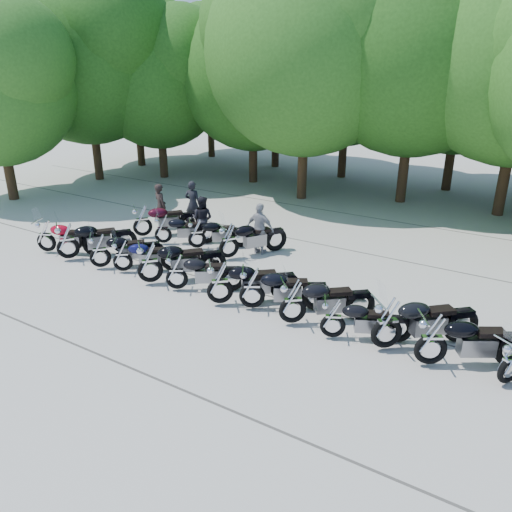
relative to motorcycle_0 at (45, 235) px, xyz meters
The scene contains 32 objects.
ground 7.58m from the motorcycle_0, ahead, with size 90.00×90.00×0.00m, color #9E9A8F.
tree_0 15.62m from the motorcycle_0, 122.03° to the left, with size 7.50×7.50×9.21m.
tree_1 12.55m from the motorcycle_0, 112.54° to the left, with size 6.97×6.97×8.55m.
tree_2 13.30m from the motorcycle_0, 88.70° to the left, with size 7.31×7.31×8.97m.
tree_3 12.87m from the motorcycle_0, 69.94° to the left, with size 8.70×8.70×10.67m.
tree_4 16.20m from the motorcycle_0, 57.57° to the left, with size 9.13×9.13×11.20m.
tree_9 18.86m from the motorcycle_0, 109.21° to the left, with size 7.59×7.59×9.32m.
tree_10 17.34m from the motorcycle_0, 92.60° to the left, with size 7.78×7.78×9.55m.
tree_11 17.18m from the motorcycle_0, 76.76° to the left, with size 7.56×7.56×9.28m.
tree_12 19.28m from the motorcycle_0, 59.86° to the left, with size 7.88×7.88×9.67m.
tree_17 12.42m from the motorcycle_0, 129.67° to the left, with size 8.31×8.31×10.20m.
motorcycle_0 is the anchor object (origin of this frame).
motorcycle_1 1.14m from the motorcycle_0, ahead, with size 0.75×2.46×1.39m, color black, non-canonical shape.
motorcycle_2 2.57m from the motorcycle_0, ahead, with size 0.68×2.23×1.26m, color black, non-canonical shape.
motorcycle_3 3.38m from the motorcycle_0, ahead, with size 0.63×2.06×1.17m, color #0D0E3D, non-canonical shape.
motorcycle_4 4.67m from the motorcycle_0, ahead, with size 0.77×2.52×1.42m, color black, non-canonical shape.
motorcycle_5 5.60m from the motorcycle_0, ahead, with size 0.65×2.15×1.22m, color black, non-canonical shape.
motorcycle_6 7.15m from the motorcycle_0, ahead, with size 0.74×2.43×1.37m, color black, non-canonical shape.
motorcycle_7 7.99m from the motorcycle_0, ahead, with size 0.71×2.32×1.31m, color black, non-canonical shape.
motorcycle_8 9.25m from the motorcycle_0, ahead, with size 0.72×2.37×1.34m, color black, non-canonical shape.
motorcycle_9 10.35m from the motorcycle_0, ahead, with size 0.62×2.04×1.15m, color black, non-canonical shape.
motorcycle_10 11.55m from the motorcycle_0, ahead, with size 0.77×2.53×1.43m, color black, non-canonical shape.
motorcycle_11 12.54m from the motorcycle_0, ahead, with size 0.74×2.42×1.37m, color black, non-canonical shape.
motorcycle_12 14.03m from the motorcycle_0, ahead, with size 0.64×2.12×1.20m, color black, non-canonical shape.
motorcycle_14 3.27m from the motorcycle_0, 60.42° to the left, with size 0.73×2.40×1.36m, color #380715, non-canonical shape.
motorcycle_15 3.84m from the motorcycle_0, 44.80° to the left, with size 0.63×2.06×1.17m, color black, non-canonical shape.
motorcycle_16 4.99m from the motorcycle_0, 36.08° to the left, with size 0.65×2.12×1.20m, color black, non-canonical shape.
motorcycle_17 6.14m from the motorcycle_0, 26.68° to the left, with size 0.73×2.41×1.36m, color black, non-canonical shape.
rider_0 4.28m from the motorcycle_0, 69.99° to the left, with size 0.64×0.42×1.74m, color black.
rider_1 5.24m from the motorcycle_0, 45.88° to the left, with size 0.79×0.62×1.63m, color black.
rider_2 7.12m from the motorcycle_0, 31.84° to the left, with size 1.01×0.42×1.73m, color #98989A.
rider_3 5.43m from the motorcycle_0, 64.75° to the left, with size 0.65×0.43×1.79m, color black.
Camera 1 is at (6.65, -9.15, 6.08)m, focal length 35.00 mm.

